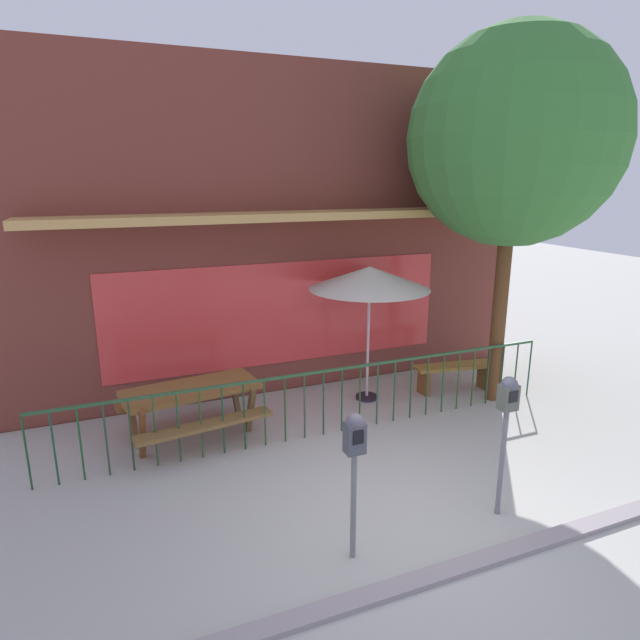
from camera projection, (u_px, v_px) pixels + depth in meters
ground at (402, 522)px, 5.67m from camera, size 40.00×40.00×0.00m
pub_storefront at (276, 234)px, 8.73m from camera, size 8.78×1.24×5.28m
patio_fence_front at (323, 391)px, 7.43m from camera, size 7.40×0.04×0.97m
picnic_table_left at (192, 398)px, 7.30m from camera, size 1.97×1.60×0.79m
patio_umbrella at (370, 279)px, 8.32m from camera, size 1.90×1.90×2.20m
patio_bench at (455, 372)px, 9.05m from camera, size 1.43×0.53×0.48m
parking_meter_near at (507, 410)px, 5.50m from camera, size 0.18×0.17×1.58m
parking_meter_far at (354, 448)px, 4.86m from camera, size 0.18×0.17×1.49m
street_tree at (515, 140)px, 7.79m from camera, size 3.13×3.13×5.64m
curb_edge at (448, 574)px, 4.93m from camera, size 12.29×0.20×0.11m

